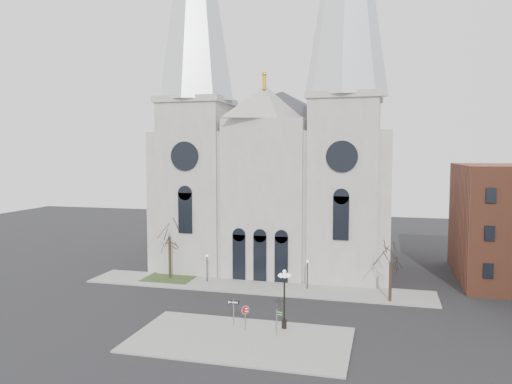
% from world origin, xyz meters
% --- Properties ---
extents(ground, '(160.00, 160.00, 0.00)m').
position_xyz_m(ground, '(0.00, 0.00, 0.00)').
color(ground, black).
rests_on(ground, ground).
extents(sidewalk_near, '(18.00, 10.00, 0.14)m').
position_xyz_m(sidewalk_near, '(3.00, -5.00, 0.07)').
color(sidewalk_near, gray).
rests_on(sidewalk_near, ground).
extents(sidewalk_far, '(40.00, 6.00, 0.14)m').
position_xyz_m(sidewalk_far, '(0.00, 11.00, 0.07)').
color(sidewalk_far, gray).
rests_on(sidewalk_far, ground).
extents(grass_patch, '(6.00, 5.00, 0.18)m').
position_xyz_m(grass_patch, '(-11.00, 12.00, 0.09)').
color(grass_patch, '#2C3F1B').
rests_on(grass_patch, ground).
extents(cathedral, '(33.00, 26.66, 54.00)m').
position_xyz_m(cathedral, '(0.00, 22.86, 18.48)').
color(cathedral, '#9A968F').
rests_on(cathedral, ground).
extents(tree_left, '(3.20, 3.20, 7.50)m').
position_xyz_m(tree_left, '(-11.00, 12.00, 5.58)').
color(tree_left, black).
rests_on(tree_left, ground).
extents(tree_right, '(3.20, 3.20, 6.00)m').
position_xyz_m(tree_right, '(15.00, 9.00, 4.47)').
color(tree_right, black).
rests_on(tree_right, ground).
extents(ped_lamp_left, '(0.32, 0.32, 3.26)m').
position_xyz_m(ped_lamp_left, '(-6.00, 11.50, 2.33)').
color(ped_lamp_left, black).
rests_on(ped_lamp_left, sidewalk_far).
extents(ped_lamp_right, '(0.32, 0.32, 3.26)m').
position_xyz_m(ped_lamp_right, '(6.00, 11.50, 2.33)').
color(ped_lamp_right, black).
rests_on(ped_lamp_right, sidewalk_far).
extents(stop_sign, '(0.72, 0.35, 2.17)m').
position_xyz_m(stop_sign, '(2.85, -2.93, 1.71)').
color(stop_sign, slate).
rests_on(stop_sign, sidewalk_near).
extents(globe_lamp, '(1.35, 1.35, 5.20)m').
position_xyz_m(globe_lamp, '(6.02, -1.68, 3.41)').
color(globe_lamp, black).
rests_on(globe_lamp, sidewalk_near).
extents(one_way_sign, '(1.01, 0.16, 2.32)m').
position_xyz_m(one_way_sign, '(1.48, -1.93, 1.70)').
color(one_way_sign, slate).
rests_on(one_way_sign, sidewalk_near).
extents(street_name_sign, '(0.65, 0.31, 2.17)m').
position_xyz_m(street_name_sign, '(5.79, -3.41, 1.43)').
color(street_name_sign, slate).
rests_on(street_name_sign, sidewalk_near).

